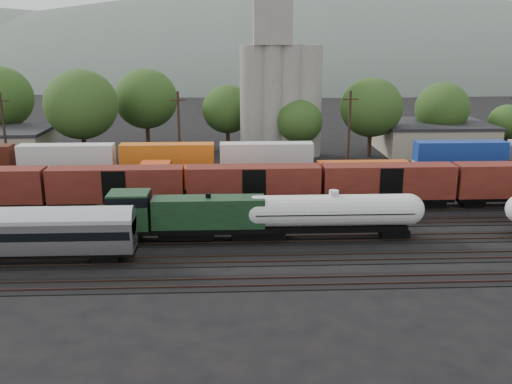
{
  "coord_description": "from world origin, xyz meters",
  "views": [
    {
      "loc": [
        -4.75,
        -57.46,
        19.29
      ],
      "look_at": [
        -2.1,
        2.0,
        3.0
      ],
      "focal_mm": 40.0,
      "sensor_mm": 36.0,
      "label": 1
    }
  ],
  "objects_px": {
    "passenger_coach": "(8,231)",
    "tank_car_a": "(333,212)",
    "green_locomotive": "(176,215)",
    "grain_silo": "(280,87)",
    "orange_locomotive": "(192,179)"
  },
  "relations": [
    {
      "from": "green_locomotive",
      "to": "orange_locomotive",
      "type": "height_order",
      "value": "green_locomotive"
    },
    {
      "from": "passenger_coach",
      "to": "grain_silo",
      "type": "height_order",
      "value": "grain_silo"
    },
    {
      "from": "orange_locomotive",
      "to": "grain_silo",
      "type": "height_order",
      "value": "grain_silo"
    },
    {
      "from": "green_locomotive",
      "to": "orange_locomotive",
      "type": "relative_size",
      "value": 1.02
    },
    {
      "from": "tank_car_a",
      "to": "grain_silo",
      "type": "xyz_separation_m",
      "value": [
        -1.81,
        41.0,
        8.48
      ]
    },
    {
      "from": "green_locomotive",
      "to": "orange_locomotive",
      "type": "bearing_deg",
      "value": 87.61
    },
    {
      "from": "passenger_coach",
      "to": "orange_locomotive",
      "type": "relative_size",
      "value": 1.24
    },
    {
      "from": "green_locomotive",
      "to": "passenger_coach",
      "type": "distance_m",
      "value": 14.82
    },
    {
      "from": "tank_car_a",
      "to": "orange_locomotive",
      "type": "distance_m",
      "value": 20.92
    },
    {
      "from": "green_locomotive",
      "to": "grain_silo",
      "type": "xyz_separation_m",
      "value": [
        13.4,
        41.0,
        8.56
      ]
    },
    {
      "from": "tank_car_a",
      "to": "grain_silo",
      "type": "relative_size",
      "value": 0.62
    },
    {
      "from": "tank_car_a",
      "to": "passenger_coach",
      "type": "bearing_deg",
      "value": -170.27
    },
    {
      "from": "passenger_coach",
      "to": "tank_car_a",
      "type": "bearing_deg",
      "value": 9.73
    },
    {
      "from": "green_locomotive",
      "to": "tank_car_a",
      "type": "distance_m",
      "value": 15.21
    },
    {
      "from": "tank_car_a",
      "to": "grain_silo",
      "type": "bearing_deg",
      "value": 92.53
    }
  ]
}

